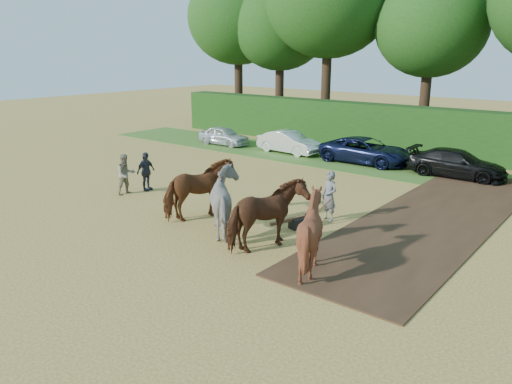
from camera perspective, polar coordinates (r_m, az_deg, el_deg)
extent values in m
plane|color=gold|center=(15.51, 5.65, -8.40)|extent=(120.00, 120.00, 0.00)
cube|color=#472D1C|center=(20.88, 19.75, -2.74)|extent=(4.50, 17.00, 0.05)
cube|color=#38601E|center=(27.76, 21.65, 1.54)|extent=(50.00, 5.00, 0.03)
cube|color=#14380F|center=(31.75, 24.39, 5.67)|extent=(46.00, 1.60, 3.00)
imported|color=#B0AA8B|center=(23.43, -14.66, 1.96)|extent=(0.89, 1.04, 1.86)
imported|color=#2A2C38|center=(23.85, -12.47, 2.30)|extent=(0.54, 1.10, 1.82)
imported|color=brown|center=(19.36, -6.52, 0.24)|extent=(2.01, 3.02, 2.34)
imported|color=#B1A99F|center=(17.77, -2.98, -1.11)|extent=(2.80, 2.58, 2.34)
imported|color=brown|center=(16.27, 1.24, -2.72)|extent=(2.01, 3.02, 2.34)
imported|color=#5D2C17|center=(14.88, 6.30, -4.61)|extent=(2.43, 2.58, 2.34)
cube|color=black|center=(18.69, 5.26, -3.43)|extent=(0.66, 1.07, 0.39)
cube|color=brown|center=(18.23, 3.65, -3.26)|extent=(0.56, 1.53, 0.11)
cylinder|color=brown|center=(19.12, 6.24, -1.70)|extent=(0.24, 1.13, 0.82)
cylinder|color=brown|center=(18.77, 7.21, -2.07)|extent=(0.54, 1.06, 0.82)
imported|color=gray|center=(19.30, 8.37, -0.47)|extent=(0.82, 0.65, 1.96)
imported|color=silver|center=(34.92, -3.71, 6.43)|extent=(3.82, 1.64, 1.29)
imported|color=white|center=(32.06, 3.79, 5.70)|extent=(4.38, 1.77, 1.41)
imported|color=#12193A|center=(29.76, 12.44, 4.64)|extent=(5.34, 2.47, 1.48)
imported|color=black|center=(27.85, 21.96, 3.03)|extent=(4.98, 2.11, 1.43)
cylinder|color=#382616|center=(44.13, -1.99, 11.42)|extent=(0.70, 0.70, 5.85)
ellipsoid|color=#163F11|center=(44.07, -2.07, 19.31)|extent=(8.40, 8.40, 7.73)
cylinder|color=#382616|center=(42.07, 2.69, 10.88)|extent=(0.70, 0.70, 5.40)
ellipsoid|color=#163F11|center=(41.96, 2.79, 18.56)|extent=(7.80, 7.80, 7.18)
cylinder|color=#382616|center=(38.45, 7.96, 11.12)|extent=(0.70, 0.70, 6.53)
cylinder|color=#382616|center=(36.86, 18.64, 9.20)|extent=(0.70, 0.70, 5.17)
ellipsoid|color=#163F11|center=(36.70, 19.41, 17.52)|extent=(7.40, 7.40, 6.81)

